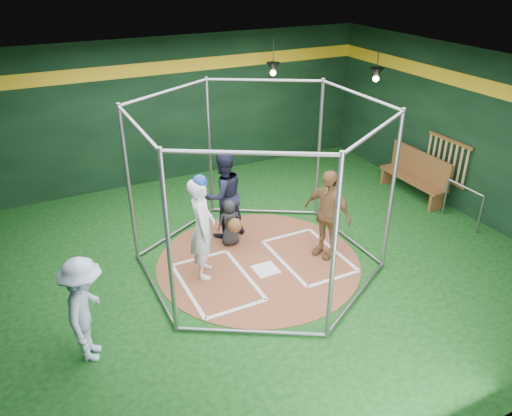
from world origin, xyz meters
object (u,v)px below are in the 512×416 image
batter_figure (202,227)px  umpire (223,195)px  visitor_leopard (327,214)px  dugout_bench (416,174)px

batter_figure → umpire: (0.88, 1.12, -0.07)m
batter_figure → visitor_leopard: size_ratio=1.12×
batter_figure → visitor_leopard: bearing=-10.3°
batter_figure → umpire: 1.43m
visitor_leopard → dugout_bench: (3.37, 1.27, -0.33)m
visitor_leopard → umpire: (-1.42, 1.54, 0.02)m
umpire → dugout_bench: umpire is taller
dugout_bench → umpire: bearing=176.7°
batter_figure → dugout_bench: size_ratio=1.04×
visitor_leopard → umpire: umpire is taller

